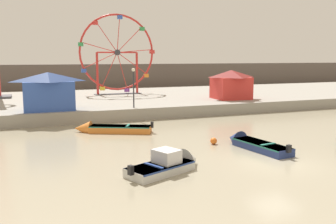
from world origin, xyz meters
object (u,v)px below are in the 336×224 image
(motorboat_pale_grey, at_px, (172,164))
(carnival_booth_red_striped, at_px, (231,84))
(promenade_lamp_near, at_px, (133,82))
(motorboat_orange_hull, at_px, (108,129))
(mooring_buoy_orange, at_px, (214,141))
(carnival_booth_blue_tent, at_px, (49,91))
(motorboat_navy_blue, at_px, (252,143))
(ferris_wheel_red_frame, at_px, (117,54))

(motorboat_pale_grey, height_order, carnival_booth_red_striped, carnival_booth_red_striped)
(promenade_lamp_near, bearing_deg, carnival_booth_red_striped, 15.01)
(promenade_lamp_near, bearing_deg, motorboat_orange_hull, -125.29)
(motorboat_pale_grey, xyz_separation_m, mooring_buoy_orange, (4.63, 4.23, -0.11))
(carnival_booth_blue_tent, bearing_deg, carnival_booth_red_striped, 6.48)
(motorboat_navy_blue, relative_size, ferris_wheel_red_frame, 0.56)
(motorboat_navy_blue, bearing_deg, mooring_buoy_orange, 40.59)
(ferris_wheel_red_frame, bearing_deg, motorboat_pale_grey, -98.33)
(motorboat_navy_blue, bearing_deg, carnival_booth_red_striped, -33.97)
(motorboat_orange_hull, xyz_separation_m, motorboat_pale_grey, (0.98, -10.60, 0.04))
(motorboat_orange_hull, bearing_deg, ferris_wheel_red_frame, -80.37)
(carnival_booth_red_striped, bearing_deg, motorboat_orange_hull, -148.62)
(carnival_booth_blue_tent, distance_m, promenade_lamp_near, 7.36)
(motorboat_pale_grey, bearing_deg, ferris_wheel_red_frame, 58.78)
(carnival_booth_blue_tent, height_order, promenade_lamp_near, promenade_lamp_near)
(mooring_buoy_orange, bearing_deg, carnival_booth_blue_tent, 127.52)
(carnival_booth_red_striped, distance_m, promenade_lamp_near, 12.45)
(motorboat_navy_blue, xyz_separation_m, carnival_booth_blue_tent, (-11.22, 13.88, 2.55))
(motorboat_orange_hull, bearing_deg, mooring_buoy_orange, 157.07)
(motorboat_navy_blue, height_order, motorboat_orange_hull, motorboat_orange_hull)
(motorboat_pale_grey, distance_m, promenade_lamp_near, 16.01)
(motorboat_navy_blue, xyz_separation_m, motorboat_orange_hull, (-7.42, 8.01, 0.02))
(motorboat_navy_blue, distance_m, mooring_buoy_orange, 2.44)
(ferris_wheel_red_frame, bearing_deg, mooring_buoy_orange, -88.86)
(motorboat_pale_grey, height_order, ferris_wheel_red_frame, ferris_wheel_red_frame)
(mooring_buoy_orange, bearing_deg, motorboat_orange_hull, 131.35)
(carnival_booth_red_striped, height_order, promenade_lamp_near, promenade_lamp_near)
(motorboat_orange_hull, distance_m, carnival_booth_red_striped, 17.65)
(motorboat_navy_blue, bearing_deg, carnival_booth_blue_tent, 31.51)
(carnival_booth_red_striped, height_order, carnival_booth_blue_tent, carnival_booth_blue_tent)
(mooring_buoy_orange, bearing_deg, ferris_wheel_red_frame, 91.14)
(motorboat_navy_blue, xyz_separation_m, mooring_buoy_orange, (-1.82, 1.63, -0.04))
(motorboat_pale_grey, distance_m, carnival_booth_blue_tent, 17.33)
(promenade_lamp_near, distance_m, mooring_buoy_orange, 11.93)
(motorboat_navy_blue, distance_m, carnival_booth_red_striped, 18.20)
(ferris_wheel_red_frame, relative_size, mooring_buoy_orange, 22.20)
(mooring_buoy_orange, bearing_deg, motorboat_pale_grey, -137.61)
(carnival_booth_blue_tent, bearing_deg, ferris_wheel_red_frame, 52.94)
(motorboat_orange_hull, distance_m, promenade_lamp_near, 6.80)
(motorboat_orange_hull, bearing_deg, promenade_lamp_near, -99.56)
(ferris_wheel_red_frame, relative_size, promenade_lamp_near, 2.73)
(motorboat_navy_blue, height_order, carnival_booth_blue_tent, carnival_booth_blue_tent)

